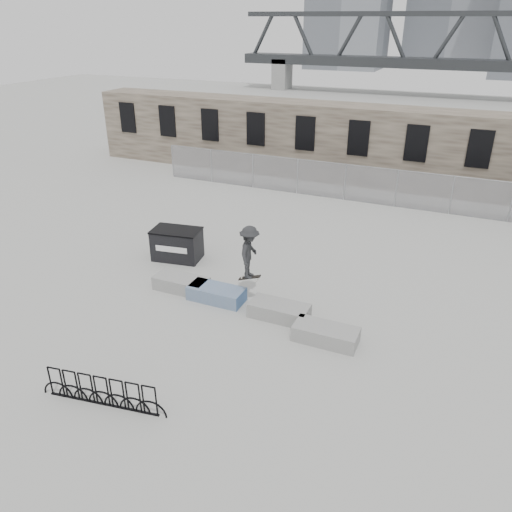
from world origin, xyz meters
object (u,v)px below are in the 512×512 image
(planter_center_right, at_px, (279,310))
(bike_rack, at_px, (102,391))
(planter_far_left, at_px, (181,283))
(planter_center_left, at_px, (216,293))
(dumpster, at_px, (177,244))
(skateboarder, at_px, (250,252))
(planter_offset, at_px, (326,334))

(planter_center_right, distance_m, bike_rack, 6.34)
(planter_far_left, distance_m, planter_center_left, 1.55)
(planter_center_right, bearing_deg, dumpster, 155.37)
(planter_center_left, relative_size, planter_center_right, 1.00)
(planter_far_left, relative_size, planter_center_left, 1.00)
(planter_center_left, bearing_deg, dumpster, 142.39)
(skateboarder, bearing_deg, planter_center_right, -121.68)
(planter_center_left, bearing_deg, planter_center_right, -3.92)
(planter_center_right, relative_size, dumpster, 0.94)
(planter_center_left, distance_m, planter_center_right, 2.46)
(planter_center_right, height_order, dumpster, dumpster)
(planter_far_left, height_order, planter_center_right, same)
(planter_offset, relative_size, dumpster, 0.94)
(planter_center_left, distance_m, bike_rack, 5.93)
(planter_far_left, height_order, planter_offset, same)
(planter_center_left, height_order, bike_rack, bike_rack)
(planter_offset, distance_m, dumpster, 8.03)
(planter_offset, xyz_separation_m, skateboarder, (-3.16, 1.27, 1.64))
(planter_offset, bearing_deg, planter_center_right, 159.04)
(planter_center_left, bearing_deg, planter_offset, -11.43)
(skateboarder, bearing_deg, dumpster, 56.48)
(dumpster, bearing_deg, planter_center_left, -46.49)
(planter_offset, bearing_deg, bike_rack, -131.53)
(dumpster, xyz_separation_m, bike_rack, (2.87, -8.29, -0.22))
(planter_center_right, distance_m, dumpster, 6.09)
(planter_center_right, bearing_deg, planter_center_left, 176.08)
(planter_far_left, xyz_separation_m, dumpster, (-1.53, 2.22, 0.38))
(planter_center_right, xyz_separation_m, bike_rack, (-2.66, -5.75, 0.16))
(planter_center_right, relative_size, skateboarder, 0.98)
(skateboarder, bearing_deg, planter_offset, -120.38)
(planter_offset, distance_m, skateboarder, 3.78)
(planter_center_left, relative_size, dumpster, 0.94)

